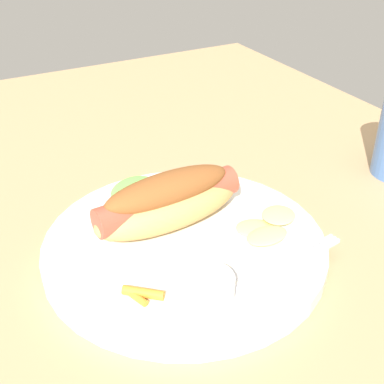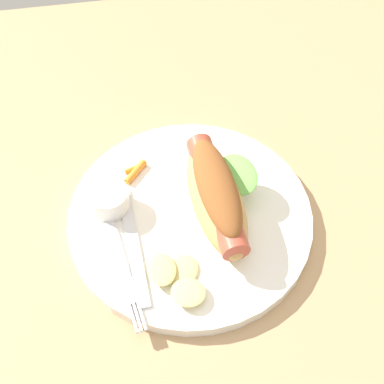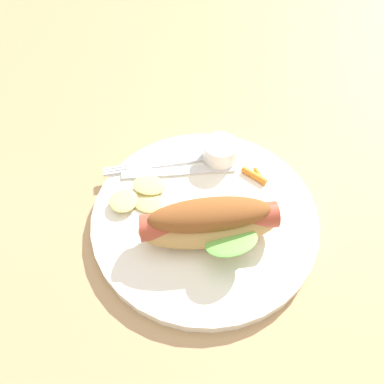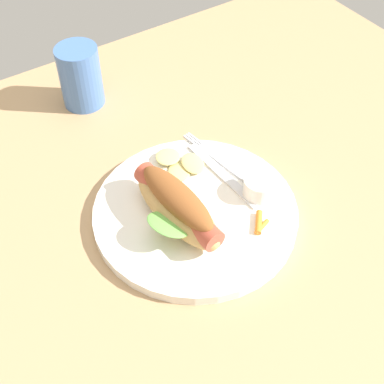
{
  "view_description": "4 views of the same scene",
  "coord_description": "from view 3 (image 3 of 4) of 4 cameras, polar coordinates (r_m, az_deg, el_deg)",
  "views": [
    {
      "loc": [
        -39.25,
        19.89,
        33.16
      ],
      "look_at": [
        0.0,
        -1.2,
        5.83
      ],
      "focal_mm": 49.25,
      "sensor_mm": 36.0,
      "label": 1
    },
    {
      "loc": [
        -7.41,
        -35.43,
        56.31
      ],
      "look_at": [
        -1.15,
        2.1,
        3.81
      ],
      "focal_mm": 53.28,
      "sensor_mm": 36.0,
      "label": 2
    },
    {
      "loc": [
        24.77,
        -2.15,
        41.7
      ],
      "look_at": [
        -2.28,
        -1.05,
        5.41
      ],
      "focal_mm": 36.01,
      "sensor_mm": 36.0,
      "label": 3
    },
    {
      "loc": [
        25.3,
        40.48,
        58.28
      ],
      "look_at": [
        -1.41,
        0.04,
        4.78
      ],
      "focal_mm": 50.64,
      "sensor_mm": 36.0,
      "label": 4
    }
  ],
  "objects": [
    {
      "name": "plate",
      "position": [
        0.49,
        1.88,
        -3.78
      ],
      "size": [
        28.28,
        28.28,
        1.6
      ],
      "primitive_type": "cylinder",
      "color": "white",
      "rests_on": "ground_plane"
    },
    {
      "name": "fork",
      "position": [
        0.53,
        -3.69,
        4.34
      ],
      "size": [
        3.79,
        16.74,
        0.4
      ],
      "rotation": [
        0.0,
        0.0,
        4.87
      ],
      "color": "silver",
      "rests_on": "plate"
    },
    {
      "name": "chips_pile",
      "position": [
        0.49,
        -7.63,
        -0.55
      ],
      "size": [
        6.48,
        7.94,
        1.35
      ],
      "color": "#D6C977",
      "rests_on": "plate"
    },
    {
      "name": "hot_dog",
      "position": [
        0.44,
        2.64,
        -4.47
      ],
      "size": [
        9.3,
        16.77,
        6.01
      ],
      "rotation": [
        0.0,
        0.0,
        4.79
      ],
      "color": "tan",
      "rests_on": "plate"
    },
    {
      "name": "knife",
      "position": [
        0.52,
        -2.0,
        3.07
      ],
      "size": [
        2.12,
        15.35,
        0.36
      ],
      "primitive_type": "cube",
      "rotation": [
        0.0,
        0.0,
        4.76
      ],
      "color": "silver",
      "rests_on": "plate"
    },
    {
      "name": "carrot_garnish",
      "position": [
        0.52,
        9.42,
        2.41
      ],
      "size": [
        3.08,
        3.36,
        0.87
      ],
      "color": "orange",
      "rests_on": "plate"
    },
    {
      "name": "sauce_ramekin",
      "position": [
        0.53,
        4.23,
        5.97
      ],
      "size": [
        4.73,
        4.73,
        2.99
      ],
      "primitive_type": "cylinder",
      "color": "white",
      "rests_on": "plate"
    },
    {
      "name": "ground_plane",
      "position": [
        0.49,
        1.33,
        -6.47
      ],
      "size": [
        120.0,
        90.0,
        1.8
      ],
      "primitive_type": "cube",
      "color": "tan"
    }
  ]
}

